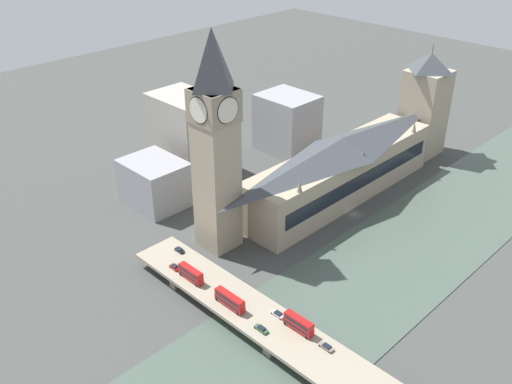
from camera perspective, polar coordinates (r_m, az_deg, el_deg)
name	(u,v)px	position (r m, az deg, el deg)	size (l,w,h in m)	color
ground_plane	(354,214)	(244.62, 9.80, -2.20)	(600.00, 600.00, 0.00)	#424442
river_water	(418,243)	(231.67, 15.87, -4.89)	(48.83, 360.00, 0.30)	#47564C
parliament_hall	(342,168)	(250.65, 8.55, 2.41)	(22.70, 105.02, 28.45)	tan
clock_tower	(215,139)	(201.48, -4.10, 5.29)	(14.31, 14.31, 83.35)	tan
victoria_tower	(425,105)	(298.00, 16.50, 8.38)	(18.66, 18.66, 55.54)	tan
road_bridge	(283,334)	(177.36, 2.69, -14.03)	(129.66, 16.62, 5.37)	gray
double_decker_bus_lead	(191,273)	(195.39, -6.54, -8.08)	(10.52, 2.64, 4.68)	red
double_decker_bus_mid	(299,323)	(175.68, 4.29, -12.97)	(10.31, 2.61, 4.74)	red
double_decker_bus_rear	(230,300)	(183.61, -2.64, -10.71)	(11.82, 2.62, 4.71)	red
car_northbound_lead	(175,267)	(202.08, -8.14, -7.44)	(4.05, 1.90, 1.46)	maroon
car_northbound_mid	(326,347)	(172.21, 7.06, -15.12)	(4.59, 1.82, 1.26)	slate
car_northbound_tail	(180,250)	(210.35, -7.65, -5.77)	(3.95, 1.81, 1.37)	black
car_southbound_lead	(261,329)	(176.39, 0.53, -13.53)	(4.73, 1.77, 1.30)	#2D5638
car_southbound_mid	(278,314)	(181.44, 2.19, -12.09)	(4.59, 1.88, 1.32)	silver
city_block_west	(287,123)	(293.46, 3.12, 6.92)	(27.58, 23.33, 29.38)	#939399
city_block_center	(186,133)	(272.75, -7.04, 5.86)	(31.54, 22.91, 37.39)	#A39E93
city_block_east	(155,183)	(248.32, -10.08, 0.93)	(26.60, 21.30, 19.95)	#939399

